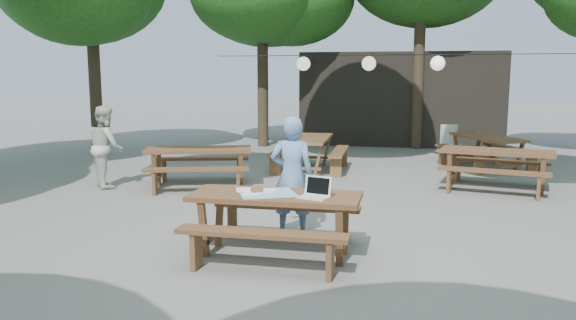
{
  "coord_description": "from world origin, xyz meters",
  "views": [
    {
      "loc": [
        0.82,
        -7.74,
        2.15
      ],
      "look_at": [
        -0.71,
        -0.75,
        1.05
      ],
      "focal_mm": 35.0,
      "sensor_mm": 36.0,
      "label": 1
    }
  ],
  "objects_px": {
    "main_picnic_table": "(275,224)",
    "plastic_chair": "(451,151)",
    "woman": "(292,176)",
    "second_person": "(106,146)",
    "picnic_table_nw": "(199,167)"
  },
  "relations": [
    {
      "from": "main_picnic_table",
      "to": "plastic_chair",
      "type": "xyz_separation_m",
      "value": [
        2.55,
        8.08,
        -0.13
      ]
    },
    {
      "from": "woman",
      "to": "second_person",
      "type": "height_order",
      "value": "woman"
    },
    {
      "from": "second_person",
      "to": "main_picnic_table",
      "type": "bearing_deg",
      "value": -171.63
    },
    {
      "from": "second_person",
      "to": "plastic_chair",
      "type": "height_order",
      "value": "second_person"
    },
    {
      "from": "second_person",
      "to": "plastic_chair",
      "type": "distance_m",
      "value": 8.22
    },
    {
      "from": "second_person",
      "to": "woman",
      "type": "bearing_deg",
      "value": -163.12
    },
    {
      "from": "picnic_table_nw",
      "to": "second_person",
      "type": "relative_size",
      "value": 1.46
    },
    {
      "from": "second_person",
      "to": "plastic_chair",
      "type": "xyz_separation_m",
      "value": [
        6.71,
        4.71,
        -0.52
      ]
    },
    {
      "from": "second_person",
      "to": "plastic_chair",
      "type": "relative_size",
      "value": 1.73
    },
    {
      "from": "picnic_table_nw",
      "to": "woman",
      "type": "relative_size",
      "value": 1.42
    },
    {
      "from": "second_person",
      "to": "plastic_chair",
      "type": "bearing_deg",
      "value": -97.58
    },
    {
      "from": "picnic_table_nw",
      "to": "second_person",
      "type": "xyz_separation_m",
      "value": [
        -1.75,
        -0.34,
        0.39
      ]
    },
    {
      "from": "main_picnic_table",
      "to": "plastic_chair",
      "type": "bearing_deg",
      "value": 72.45
    },
    {
      "from": "plastic_chair",
      "to": "picnic_table_nw",
      "type": "bearing_deg",
      "value": -161.71
    },
    {
      "from": "picnic_table_nw",
      "to": "plastic_chair",
      "type": "bearing_deg",
      "value": 24.38
    }
  ]
}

